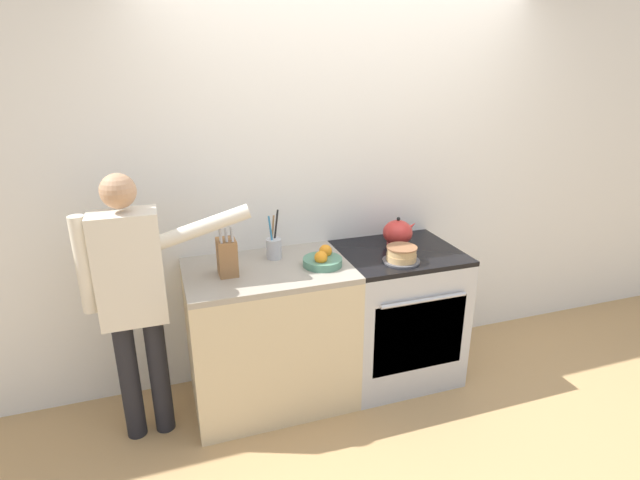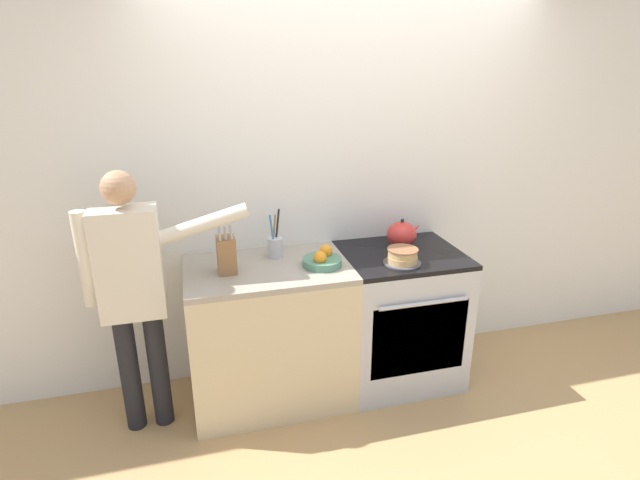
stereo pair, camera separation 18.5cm
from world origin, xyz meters
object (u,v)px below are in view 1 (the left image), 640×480
(tea_kettle, at_px, (398,233))
(fruit_bowl, at_px, (323,260))
(person_baker, at_px, (134,290))
(stove_range, at_px, (396,313))
(layer_cake, at_px, (401,255))
(utensil_crock, at_px, (274,247))
(knife_block, at_px, (227,257))

(tea_kettle, height_order, fruit_bowl, tea_kettle)
(tea_kettle, relative_size, person_baker, 0.15)
(tea_kettle, bearing_deg, stove_range, -110.05)
(layer_cake, distance_m, utensil_crock, 0.78)
(knife_block, distance_m, fruit_bowl, 0.57)
(fruit_bowl, bearing_deg, tea_kettle, 16.65)
(tea_kettle, height_order, knife_block, knife_block)
(utensil_crock, bearing_deg, person_baker, -164.60)
(stove_range, relative_size, person_baker, 0.59)
(layer_cake, distance_m, person_baker, 1.55)
(stove_range, xyz_separation_m, layer_cake, (-0.07, -0.16, 0.50))
(knife_block, distance_m, utensil_crock, 0.35)
(fruit_bowl, relative_size, person_baker, 0.15)
(stove_range, distance_m, utensil_crock, 0.97)
(fruit_bowl, bearing_deg, person_baker, -178.76)
(stove_range, height_order, knife_block, knife_block)
(knife_block, xyz_separation_m, person_baker, (-0.51, -0.07, -0.10))
(layer_cake, distance_m, fruit_bowl, 0.48)
(stove_range, distance_m, layer_cake, 0.53)
(knife_block, bearing_deg, person_baker, -172.06)
(fruit_bowl, height_order, person_baker, person_baker)
(knife_block, bearing_deg, tea_kettle, 6.35)
(stove_range, xyz_separation_m, utensil_crock, (-0.80, 0.14, 0.53))
(tea_kettle, bearing_deg, layer_cake, -112.70)
(stove_range, xyz_separation_m, tea_kettle, (0.04, 0.11, 0.54))
(utensil_crock, height_order, fruit_bowl, utensil_crock)
(layer_cake, relative_size, person_baker, 0.15)
(stove_range, distance_m, person_baker, 1.69)
(stove_range, distance_m, tea_kettle, 0.55)
(stove_range, xyz_separation_m, person_baker, (-1.62, -0.09, 0.47))
(tea_kettle, distance_m, utensil_crock, 0.84)
(tea_kettle, relative_size, fruit_bowl, 1.01)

